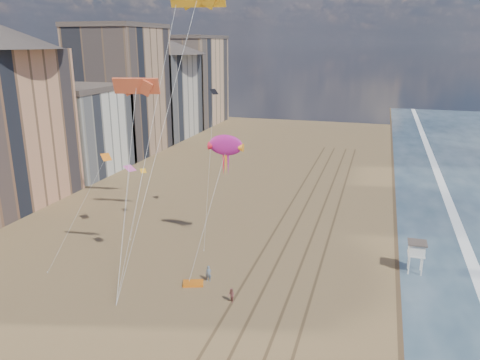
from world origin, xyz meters
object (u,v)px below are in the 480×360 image
Objects in this scene: grounded_kite at (193,283)px; kite_flyer_b at (231,295)px; kite_flyer_a at (209,274)px; lifeguard_stand at (417,249)px; show_kite at (226,145)px.

kite_flyer_b is at bearing -44.18° from grounded_kite.
grounded_kite is 1.21× the size of kite_flyer_a.
grounded_kite is (-22.84, -9.84, -2.72)m from lifeguard_stand.
lifeguard_stand reaches higher than grounded_kite.
kite_flyer_a is (1.34, 1.17, 0.77)m from grounded_kite.
kite_flyer_b is at bearing -145.86° from lifeguard_stand.
show_kite is at bearing 154.42° from kite_flyer_b.
kite_flyer_b is (5.03, -2.24, 0.64)m from grounded_kite.
kite_flyer_b is at bearing -54.74° from kite_flyer_a.
kite_flyer_b is at bearing -69.42° from show_kite.
lifeguard_stand is 2.41× the size of kite_flyer_b.
show_kite is 9.09× the size of kite_flyer_a.
grounded_kite is 16.23m from show_kite.
show_kite reaches higher than kite_flyer_a.
grounded_kite is 0.13× the size of show_kite.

